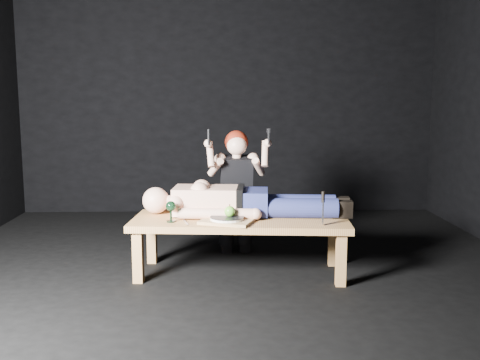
{
  "coord_description": "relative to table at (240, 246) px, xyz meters",
  "views": [
    {
      "loc": [
        -0.07,
        -4.26,
        1.39
      ],
      "look_at": [
        0.07,
        0.06,
        0.75
      ],
      "focal_mm": 41.39,
      "sensor_mm": 36.0,
      "label": 1
    }
  ],
  "objects": [
    {
      "name": "plate",
      "position": [
        -0.11,
        -0.14,
        0.26
      ],
      "size": [
        0.33,
        0.33,
        0.02
      ],
      "primitive_type": "cylinder",
      "rotation": [
        0.0,
        0.0,
        -0.34
      ],
      "color": "white",
      "rests_on": "serving_tray"
    },
    {
      "name": "carving_knife",
      "position": [
        0.61,
        -0.26,
        0.35
      ],
      "size": [
        0.04,
        0.04,
        0.26
      ],
      "primitive_type": null,
      "rotation": [
        0.0,
        0.0,
        -0.08
      ],
      "color": "#B2B2B7",
      "rests_on": "table"
    },
    {
      "name": "knife_flat",
      "position": [
        0.06,
        -0.18,
        0.23
      ],
      "size": [
        0.06,
        0.18,
        0.01
      ],
      "primitive_type": "cube",
      "rotation": [
        0.0,
        0.0,
        -0.23
      ],
      "color": "#B2B2B7",
      "rests_on": "table"
    },
    {
      "name": "spoon_flat",
      "position": [
        -0.01,
        -0.09,
        0.23
      ],
      "size": [
        0.07,
        0.18,
        0.01
      ],
      "primitive_type": "cube",
      "rotation": [
        0.0,
        0.0,
        0.28
      ],
      "color": "#B2B2B7",
      "rests_on": "table"
    },
    {
      "name": "table",
      "position": [
        0.0,
        0.0,
        0.0
      ],
      "size": [
        1.74,
        0.77,
        0.45
      ],
      "primitive_type": "cube",
      "rotation": [
        0.0,
        0.0,
        -0.08
      ],
      "color": "tan",
      "rests_on": "ground"
    },
    {
      "name": "kneeling_woman",
      "position": [
        -0.02,
        0.6,
        0.35
      ],
      "size": [
        0.65,
        0.72,
        1.15
      ],
      "primitive_type": null,
      "rotation": [
        0.0,
        0.0,
        0.05
      ],
      "color": "black",
      "rests_on": "ground"
    },
    {
      "name": "apple",
      "position": [
        -0.08,
        -0.13,
        0.31
      ],
      "size": [
        0.08,
        0.08,
        0.08
      ],
      "primitive_type": "sphere",
      "color": "green",
      "rests_on": "plate"
    },
    {
      "name": "serving_tray",
      "position": [
        -0.11,
        -0.14,
        0.24
      ],
      "size": [
        0.45,
        0.39,
        0.02
      ],
      "primitive_type": "cube",
      "rotation": [
        0.0,
        0.0,
        -0.34
      ],
      "color": "tan",
      "rests_on": "table"
    },
    {
      "name": "goblet",
      "position": [
        -0.53,
        -0.11,
        0.31
      ],
      "size": [
        0.09,
        0.09,
        0.16
      ],
      "primitive_type": null,
      "rotation": [
        0.0,
        0.0,
        -0.08
      ],
      "color": "black",
      "rests_on": "table"
    },
    {
      "name": "ground",
      "position": [
        -0.07,
        -0.01,
        -0.23
      ],
      "size": [
        5.0,
        5.0,
        0.0
      ],
      "primitive_type": "plane",
      "color": "black",
      "rests_on": "ground"
    },
    {
      "name": "fork_flat",
      "position": [
        -0.42,
        -0.14,
        0.23
      ],
      "size": [
        0.06,
        0.18,
        0.01
      ],
      "primitive_type": "cube",
      "rotation": [
        0.0,
        0.0,
        0.23
      ],
      "color": "#B2B2B7",
      "rests_on": "table"
    },
    {
      "name": "lying_man",
      "position": [
        0.07,
        0.13,
        0.36
      ],
      "size": [
        1.83,
        0.69,
        0.28
      ],
      "primitive_type": null,
      "rotation": [
        0.0,
        0.0,
        -0.08
      ],
      "color": "#DBAB90",
      "rests_on": "table"
    },
    {
      "name": "back_wall",
      "position": [
        -0.07,
        2.49,
        1.27
      ],
      "size": [
        5.0,
        0.0,
        5.0
      ],
      "primitive_type": "plane",
      "rotation": [
        1.57,
        0.0,
        0.0
      ],
      "color": "black",
      "rests_on": "ground"
    }
  ]
}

